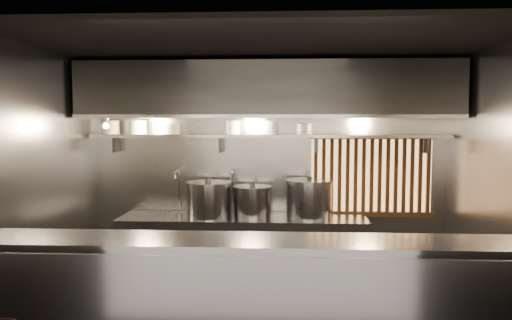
# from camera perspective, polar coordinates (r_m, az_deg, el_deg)

# --- Properties ---
(ceiling) EXTENTS (4.50, 4.50, 0.00)m
(ceiling) POSITION_cam_1_polar(r_m,az_deg,el_deg) (4.92, 0.91, 13.01)
(ceiling) COLOR black
(ceiling) RESTS_ON wall_back
(wall_back) EXTENTS (4.50, 0.00, 4.50)m
(wall_back) POSITION_cam_1_polar(r_m,az_deg,el_deg) (6.41, 1.43, -1.48)
(wall_back) COLOR gray
(wall_back) RESTS_ON floor
(wall_left) EXTENTS (0.00, 3.00, 3.00)m
(wall_left) POSITION_cam_1_polar(r_m,az_deg,el_deg) (5.49, -23.32, -2.90)
(wall_left) COLOR gray
(wall_left) RESTS_ON floor
(wall_right) EXTENTS (0.00, 3.00, 3.00)m
(wall_right) POSITION_cam_1_polar(r_m,az_deg,el_deg) (5.33, 25.90, -3.20)
(wall_right) COLOR gray
(wall_right) RESTS_ON floor
(serving_counter) EXTENTS (4.50, 0.56, 1.13)m
(serving_counter) POSITION_cam_1_polar(r_m,az_deg,el_deg) (4.20, 0.33, -16.56)
(serving_counter) COLOR gray
(serving_counter) RESTS_ON floor
(cooking_bench) EXTENTS (3.00, 0.70, 0.90)m
(cooking_bench) POSITION_cam_1_polar(r_m,az_deg,el_deg) (6.23, -1.50, -10.54)
(cooking_bench) COLOR gray
(cooking_bench) RESTS_ON floor
(bowl_shelf) EXTENTS (4.40, 0.34, 0.04)m
(bowl_shelf) POSITION_cam_1_polar(r_m,az_deg,el_deg) (6.19, 1.39, 2.76)
(bowl_shelf) COLOR gray
(bowl_shelf) RESTS_ON wall_back
(exhaust_hood) EXTENTS (4.40, 0.81, 0.65)m
(exhaust_hood) POSITION_cam_1_polar(r_m,az_deg,el_deg) (5.98, 1.33, 7.91)
(exhaust_hood) COLOR #2D2D30
(exhaust_hood) RESTS_ON ceiling
(wood_screen) EXTENTS (1.56, 0.09, 1.04)m
(wood_screen) POSITION_cam_1_polar(r_m,az_deg,el_deg) (6.45, 13.04, -1.73)
(wood_screen) COLOR #F0B56C
(wood_screen) RESTS_ON wall_back
(faucet_left) EXTENTS (0.04, 0.30, 0.50)m
(faucet_left) POSITION_cam_1_polar(r_m,az_deg,el_deg) (6.42, -8.93, -2.35)
(faucet_left) COLOR silver
(faucet_left) RESTS_ON wall_back
(faucet_right) EXTENTS (0.04, 0.30, 0.50)m
(faucet_right) POSITION_cam_1_polar(r_m,az_deg,el_deg) (6.31, -2.70, -2.42)
(faucet_right) COLOR silver
(faucet_right) RESTS_ON wall_back
(heat_lamp) EXTENTS (0.25, 0.35, 0.20)m
(heat_lamp) POSITION_cam_1_polar(r_m,az_deg,el_deg) (6.09, -16.96, 4.29)
(heat_lamp) COLOR gray
(heat_lamp) RESTS_ON exhaust_hood
(pendant_bulb) EXTENTS (0.09, 0.09, 0.19)m
(pendant_bulb) POSITION_cam_1_polar(r_m,az_deg,el_deg) (6.07, 0.41, 3.50)
(pendant_bulb) COLOR #2D2D30
(pendant_bulb) RESTS_ON exhaust_hood
(stock_pot_left) EXTENTS (0.65, 0.65, 0.47)m
(stock_pot_left) POSITION_cam_1_polar(r_m,az_deg,el_deg) (6.09, -5.47, -4.50)
(stock_pot_left) COLOR gray
(stock_pot_left) RESTS_ON cooking_bench
(stock_pot_mid) EXTENTS (0.60, 0.60, 0.41)m
(stock_pot_mid) POSITION_cam_1_polar(r_m,az_deg,el_deg) (6.14, -0.42, -4.69)
(stock_pot_mid) COLOR gray
(stock_pot_mid) RESTS_ON cooking_bench
(stock_pot_right) EXTENTS (0.72, 0.72, 0.50)m
(stock_pot_right) POSITION_cam_1_polar(r_m,az_deg,el_deg) (6.10, 6.11, -4.37)
(stock_pot_right) COLOR gray
(stock_pot_right) RESTS_ON cooking_bench
(bowl_stack_0) EXTENTS (0.22, 0.22, 0.17)m
(bowl_stack_0) POSITION_cam_1_polar(r_m,az_deg,el_deg) (6.56, -16.26, 3.60)
(bowl_stack_0) COLOR white
(bowl_stack_0) RESTS_ON bowl_shelf
(bowl_stack_1) EXTENTS (0.22, 0.22, 0.17)m
(bowl_stack_1) POSITION_cam_1_polar(r_m,az_deg,el_deg) (6.45, -13.29, 3.65)
(bowl_stack_1) COLOR white
(bowl_stack_1) RESTS_ON bowl_shelf
(bowl_stack_2) EXTENTS (0.22, 0.22, 0.13)m
(bowl_stack_2) POSITION_cam_1_polar(r_m,az_deg,el_deg) (6.34, -9.61, 3.52)
(bowl_stack_2) COLOR white
(bowl_stack_2) RESTS_ON bowl_shelf
(bowl_stack_3) EXTENTS (0.20, 0.20, 0.17)m
(bowl_stack_3) POSITION_cam_1_polar(r_m,az_deg,el_deg) (6.22, -2.67, 3.73)
(bowl_stack_3) COLOR white
(bowl_stack_3) RESTS_ON bowl_shelf
(bowl_stack_4) EXTENTS (0.21, 0.21, 0.17)m
(bowl_stack_4) POSITION_cam_1_polar(r_m,az_deg,el_deg) (6.19, 1.63, 3.73)
(bowl_stack_4) COLOR white
(bowl_stack_4) RESTS_ON bowl_shelf
(bowl_stack_5) EXTENTS (0.20, 0.20, 0.13)m
(bowl_stack_5) POSITION_cam_1_polar(r_m,az_deg,el_deg) (6.19, 5.51, 3.54)
(bowl_stack_5) COLOR white
(bowl_stack_5) RESTS_ON bowl_shelf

